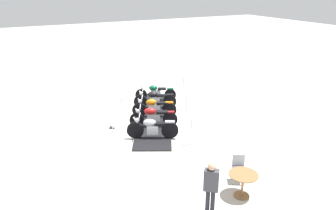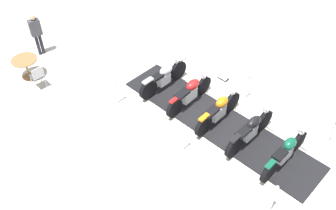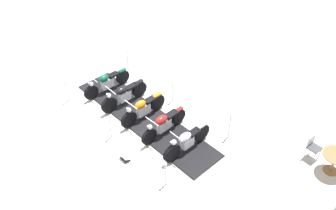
% 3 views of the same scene
% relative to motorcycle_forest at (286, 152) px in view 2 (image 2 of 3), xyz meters
% --- Properties ---
extents(ground_plane, '(80.00, 80.00, 0.00)m').
position_rel_motorcycle_forest_xyz_m(ground_plane, '(-1.03, -2.09, -0.49)').
color(ground_plane, beige).
extents(display_platform, '(4.50, 6.82, 0.05)m').
position_rel_motorcycle_forest_xyz_m(display_platform, '(-1.03, -2.09, -0.47)').
color(display_platform, black).
rests_on(display_platform, ground_plane).
extents(motorcycle_forest, '(2.03, 1.16, 0.93)m').
position_rel_motorcycle_forest_xyz_m(motorcycle_forest, '(0.00, 0.00, 0.00)').
color(motorcycle_forest, black).
rests_on(motorcycle_forest, display_platform).
extents(motorcycle_black, '(1.99, 1.17, 1.00)m').
position_rel_motorcycle_forest_xyz_m(motorcycle_black, '(-0.52, -1.04, 0.02)').
color(motorcycle_black, black).
rests_on(motorcycle_black, display_platform).
extents(motorcycle_copper, '(1.96, 1.10, 1.00)m').
position_rel_motorcycle_forest_xyz_m(motorcycle_copper, '(-1.06, -2.08, 0.02)').
color(motorcycle_copper, black).
rests_on(motorcycle_copper, display_platform).
extents(motorcycle_maroon, '(1.99, 1.06, 0.96)m').
position_rel_motorcycle_forest_xyz_m(motorcycle_maroon, '(-1.59, -3.12, 0.03)').
color(motorcycle_maroon, black).
rests_on(motorcycle_maroon, display_platform).
extents(motorcycle_chrome, '(1.95, 1.11, 1.03)m').
position_rel_motorcycle_forest_xyz_m(motorcycle_chrome, '(-2.12, -4.16, 0.01)').
color(motorcycle_chrome, black).
rests_on(motorcycle_chrome, display_platform).
extents(stanchion_right_front, '(0.31, 0.31, 1.01)m').
position_rel_motorcycle_forest_xyz_m(stanchion_right_front, '(-1.08, 1.21, -0.15)').
color(stanchion_right_front, silver).
rests_on(stanchion_right_front, ground_plane).
extents(stanchion_right_rear, '(0.28, 0.28, 1.02)m').
position_rel_motorcycle_forest_xyz_m(stanchion_right_rear, '(-3.74, -3.98, -0.13)').
color(stanchion_right_rear, silver).
rests_on(stanchion_right_rear, ground_plane).
extents(stanchion_left_front, '(0.28, 0.28, 1.12)m').
position_rel_motorcycle_forest_xyz_m(stanchion_left_front, '(1.67, -0.20, -0.08)').
color(stanchion_left_front, silver).
rests_on(stanchion_left_front, ground_plane).
extents(stanchion_right_mid, '(0.31, 0.31, 1.01)m').
position_rel_motorcycle_forest_xyz_m(stanchion_right_mid, '(-2.41, -1.39, -0.16)').
color(stanchion_right_mid, silver).
rests_on(stanchion_right_mid, ground_plane).
extents(stanchion_left_rear, '(0.36, 0.36, 1.15)m').
position_rel_motorcycle_forest_xyz_m(stanchion_left_rear, '(-0.98, -5.39, -0.15)').
color(stanchion_left_rear, silver).
rests_on(stanchion_left_rear, ground_plane).
extents(stanchion_left_mid, '(0.35, 0.35, 1.01)m').
position_rel_motorcycle_forest_xyz_m(stanchion_left_mid, '(0.34, -2.80, -0.19)').
color(stanchion_left_mid, silver).
rests_on(stanchion_left_mid, ground_plane).
extents(info_placard, '(0.36, 0.44, 0.20)m').
position_rel_motorcycle_forest_xyz_m(info_placard, '(-3.21, -2.30, -0.43)').
color(info_placard, '#333338').
rests_on(info_placard, ground_plane).
extents(cafe_table, '(0.89, 0.89, 0.77)m').
position_rel_motorcycle_forest_xyz_m(cafe_table, '(-1.34, -8.96, 0.09)').
color(cafe_table, olive).
rests_on(cafe_table, ground_plane).
extents(cafe_chair_near_table, '(0.55, 0.55, 0.90)m').
position_rel_motorcycle_forest_xyz_m(cafe_chair_near_table, '(-0.93, -8.25, 0.04)').
color(cafe_chair_near_table, '#B7B7BC').
rests_on(cafe_chair_near_table, ground_plane).
extents(bystander_person, '(0.45, 0.43, 1.69)m').
position_rel_motorcycle_forest_xyz_m(bystander_person, '(-2.72, -9.25, 0.52)').
color(bystander_person, '#23232D').
rests_on(bystander_person, ground_plane).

